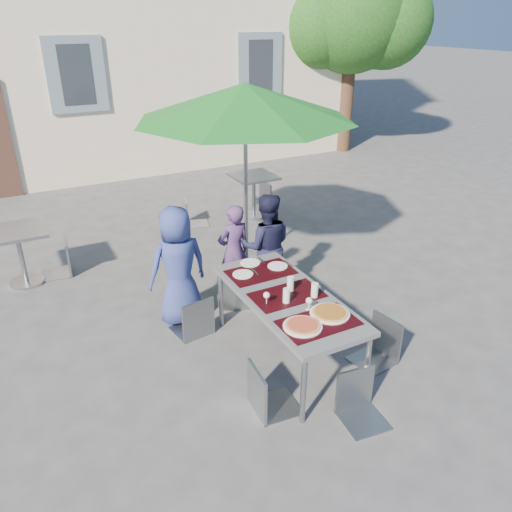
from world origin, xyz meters
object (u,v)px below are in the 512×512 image
chair_3 (267,363)px  patio_umbrella (245,103)px  chair_4 (383,317)px  chair_2 (271,263)px  pizza_near_left (303,326)px  child_0 (178,266)px  dining_table (287,300)px  cafe_table_1 (254,188)px  chair_0 (193,295)px  cafe_table_0 (19,247)px  child_1 (234,252)px  chair_1 (234,269)px  pizza_near_right (330,313)px  bg_chair_l_1 (191,198)px  child_2 (266,246)px  bg_chair_r_0 (57,238)px  bg_chair_r_1 (261,180)px  chair_5 (363,371)px

chair_3 → patio_umbrella: size_ratio=0.31×
chair_3 → chair_4: bearing=5.1°
chair_4 → chair_2: bearing=106.6°
pizza_near_left → child_0: child_0 is taller
dining_table → chair_2: 1.12m
pizza_near_left → dining_table: bearing=73.1°
chair_3 → pizza_near_left: bearing=6.1°
dining_table → cafe_table_1: (1.57, 3.75, -0.17)m
chair_0 → cafe_table_0: chair_0 is taller
child_1 → cafe_table_1: bearing=-127.7°
dining_table → chair_0: 1.09m
chair_0 → patio_umbrella: bearing=45.3°
child_1 → chair_2: (0.31, -0.39, -0.06)m
dining_table → child_1: bearing=86.3°
chair_0 → child_0: bearing=94.1°
chair_0 → chair_4: size_ratio=1.01×
chair_1 → chair_2: size_ratio=0.95×
child_0 → chair_4: bearing=130.5°
pizza_near_right → bg_chair_l_1: (0.30, 4.39, -0.29)m
child_2 → bg_chair_r_0: size_ratio=1.48×
pizza_near_right → chair_0: chair_0 is taller
dining_table → chair_0: chair_0 is taller
pizza_near_right → chair_3: chair_3 is taller
dining_table → bg_chair_r_1: bearing=65.3°
child_2 → patio_umbrella: bearing=-77.2°
dining_table → chair_0: (-0.68, 0.83, -0.18)m
pizza_near_left → bg_chair_l_1: bearing=81.9°
child_2 → bg_chair_l_1: bearing=-66.5°
dining_table → chair_1: size_ratio=2.08×
pizza_near_left → child_2: child_2 is taller
dining_table → chair_1: (-0.03, 1.17, -0.18)m
pizza_near_left → child_2: size_ratio=0.26×
chair_5 → cafe_table_1: bearing=73.5°
chair_0 → chair_2: size_ratio=0.94×
bg_chair_r_0 → cafe_table_1: bg_chair_r_0 is taller
chair_4 → chair_5: 0.89m
chair_3 → chair_5: bearing=-32.1°
pizza_near_left → child_1: 2.00m
bg_chair_r_0 → bg_chair_l_1: size_ratio=1.09×
child_1 → child_2: 0.40m
pizza_near_right → child_2: (0.28, 1.74, -0.10)m
pizza_near_left → pizza_near_right: size_ratio=0.95×
pizza_near_right → bg_chair_r_1: 4.83m
chair_4 → cafe_table_0: 4.63m
chair_3 → chair_2: bearing=59.8°
pizza_near_left → child_0: size_ratio=0.25×
dining_table → bg_chair_l_1: size_ratio=2.21×
pizza_near_left → cafe_table_1: pizza_near_left is taller
chair_2 → bg_chair_r_1: bg_chair_r_1 is taller
child_0 → cafe_table_0: (-1.54, 1.79, -0.16)m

